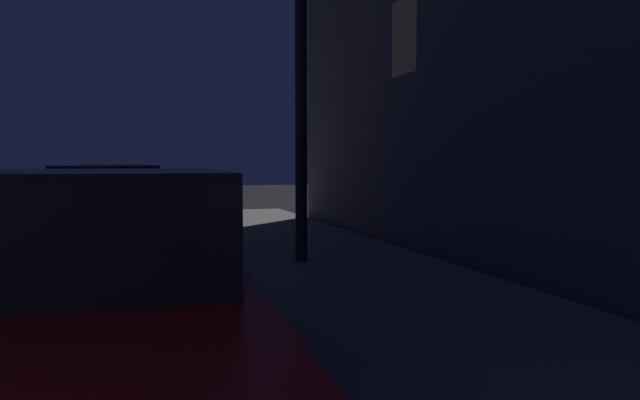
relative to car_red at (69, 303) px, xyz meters
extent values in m
cube|color=maroon|center=(0.00, 0.00, -0.13)|extent=(2.07, 4.58, 0.64)
cube|color=#1E2328|center=(0.00, 0.00, 0.45)|extent=(1.74, 2.13, 0.56)
cylinder|color=black|center=(1.01, 1.36, -0.37)|extent=(0.25, 0.67, 0.66)
cube|color=gold|center=(0.00, 6.68, -0.13)|extent=(1.96, 4.14, 0.64)
cube|color=#1E2328|center=(0.00, 6.71, 0.45)|extent=(1.64, 2.03, 0.56)
cylinder|color=black|center=(-0.83, 7.98, -0.37)|extent=(0.25, 0.67, 0.66)
cylinder|color=black|center=(0.95, 7.89, -0.37)|extent=(0.25, 0.67, 0.66)
cylinder|color=black|center=(-0.95, 5.46, -0.37)|extent=(0.25, 0.67, 0.66)
cylinder|color=black|center=(0.83, 5.38, -0.37)|extent=(0.25, 0.67, 0.66)
cube|color=#19592D|center=(0.00, 12.82, -0.13)|extent=(2.10, 4.65, 0.64)
cube|color=#1E2328|center=(0.00, 12.90, 0.45)|extent=(1.75, 2.38, 0.56)
cylinder|color=black|center=(-0.85, 14.28, -0.37)|extent=(0.26, 0.67, 0.66)
cylinder|color=black|center=(1.01, 14.18, -0.37)|extent=(0.26, 0.67, 0.66)
cylinder|color=black|center=(-1.01, 11.46, -0.37)|extent=(0.26, 0.67, 0.66)
cylinder|color=black|center=(0.85, 11.36, -0.37)|extent=(0.26, 0.67, 0.66)
cylinder|color=black|center=(2.50, 4.31, 1.91)|extent=(0.16, 0.16, 4.92)
cube|color=#F2D17F|center=(4.47, 5.32, 2.75)|extent=(0.06, 0.90, 1.20)
camera|label=1|loc=(0.35, -3.59, 0.77)|focal=34.42mm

